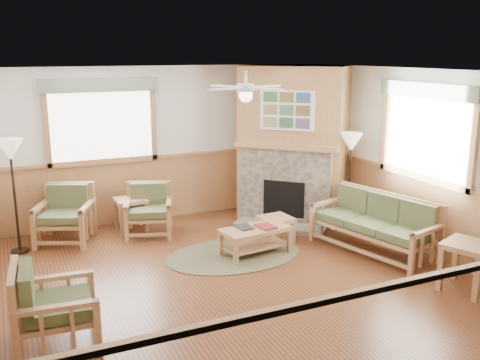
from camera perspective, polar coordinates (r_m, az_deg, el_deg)
name	(u,v)px	position (r m, az deg, el deg)	size (l,w,h in m)	color
floor	(234,278)	(7.23, -0.60, -10.45)	(6.00, 6.00, 0.01)	#592F18
ceiling	(234,71)	(6.61, -0.66, 11.50)	(6.00, 6.00, 0.01)	white
wall_back	(166,143)	(9.56, -7.93, 3.89)	(6.00, 0.02, 2.70)	white
wall_front	(391,262)	(4.35, 15.76, -8.42)	(6.00, 0.02, 2.70)	white
wall_right	(417,160)	(8.43, 18.37, 2.02)	(0.02, 6.00, 2.70)	white
wainscot	(234,239)	(7.02, -0.61, -6.31)	(6.00, 6.00, 1.10)	#A47043
fireplace	(293,144)	(9.50, 5.71, 3.89)	(2.20, 2.20, 2.70)	#A47043
window_back	(99,77)	(9.15, -14.83, 10.58)	(1.90, 0.16, 1.50)	white
window_right	(431,81)	(8.12, 19.75, 9.91)	(0.16, 1.90, 1.50)	white
ceiling_fan	(246,73)	(7.01, 0.62, 11.29)	(1.24, 1.24, 0.36)	white
sofa	(373,224)	(8.22, 14.04, -4.61)	(0.77, 1.88, 0.86)	#A5764D
armchair_back_left	(64,215)	(8.80, -18.23, -3.57)	(0.79, 0.79, 0.89)	#A5764D
armchair_back_right	(148,210)	(8.85, -9.74, -3.21)	(0.73, 0.73, 0.82)	#A5764D
armchair_left	(56,306)	(5.82, -19.02, -12.57)	(0.80, 0.80, 0.90)	#A5764D
coffee_table	(255,241)	(7.97, 1.64, -6.51)	(1.01, 0.51, 0.40)	#A5764D
end_table_chairs	(131,215)	(9.14, -11.54, -3.63)	(0.50, 0.48, 0.56)	#A5764D
end_table_sofa	(466,266)	(7.35, 22.94, -8.48)	(0.56, 0.54, 0.63)	#A5764D
footstool	(276,229)	(8.48, 3.87, -5.28)	(0.47, 0.47, 0.41)	#A5764D
braided_rug	(234,255)	(7.98, -0.66, -7.99)	(2.05, 2.05, 0.01)	brown
floor_lamp_left	(15,197)	(8.50, -22.90, -1.65)	(0.39, 0.39, 1.73)	black
floor_lamp_right	(349,182)	(9.05, 11.58, -0.19)	(0.38, 0.38, 1.66)	black
book_red	(266,226)	(7.92, 2.79, -4.88)	(0.22, 0.30, 0.03)	maroon
book_dark	(244,226)	(7.89, 0.45, -4.95)	(0.20, 0.27, 0.03)	#26251F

